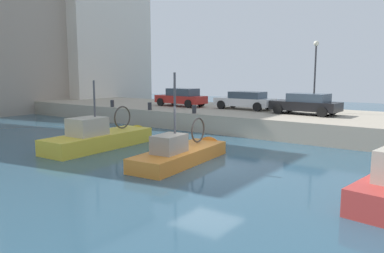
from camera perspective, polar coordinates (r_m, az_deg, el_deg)
water_surface at (r=16.13m, az=2.35°, el=-5.87°), size 80.00×80.00×0.00m
quay_wall at (r=26.22m, az=16.49°, el=0.56°), size 9.00×56.00×1.20m
fishing_boat_yellow at (r=20.58m, az=-13.07°, el=-2.62°), size 7.03×2.24×4.38m
fishing_boat_orange at (r=16.87m, az=-1.08°, el=-4.87°), size 6.39×2.20×4.68m
parked_car_black at (r=25.67m, az=16.80°, el=3.32°), size 2.24×4.45×1.37m
parked_car_white at (r=28.30m, az=8.05°, el=3.96°), size 2.01×4.38×1.31m
parked_car_red at (r=30.60m, az=-1.63°, el=4.43°), size 1.99×4.37×1.44m
mooring_bollard_south at (r=25.23m, az=0.34°, el=2.61°), size 0.28×0.28×0.55m
mooring_bollard_mid at (r=27.75m, az=-6.38°, el=3.06°), size 0.28×0.28×0.55m
mooring_bollard_north at (r=30.59m, az=-11.93°, el=3.40°), size 0.28×0.28×0.55m
quay_streetlamp at (r=27.41m, az=18.08°, el=8.89°), size 0.36×0.36×4.83m
waterfront_building_central at (r=45.47m, az=-13.86°, el=12.48°), size 11.11×6.49×15.03m
waterfront_building_east_mid at (r=42.94m, az=-25.18°, el=16.73°), size 9.95×7.97×21.72m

